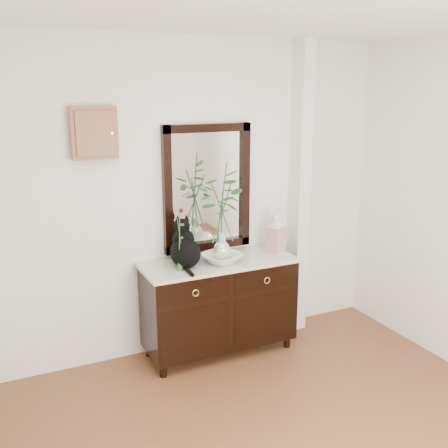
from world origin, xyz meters
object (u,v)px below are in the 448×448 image
sideboard (219,302)px  lotus_bowl (222,258)px  cat (185,243)px  ginger_jar (276,232)px

sideboard → lotus_bowl: 0.42m
cat → lotus_bowl: bearing=-2.8°
cat → lotus_bowl: cat is taller
ginger_jar → cat: bearing=-177.5°
cat → sideboard: bearing=6.7°
lotus_bowl → ginger_jar: 0.59m
lotus_bowl → cat: bearing=172.9°
sideboard → cat: 0.66m
sideboard → lotus_bowl: size_ratio=4.10×
cat → ginger_jar: size_ratio=1.10×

